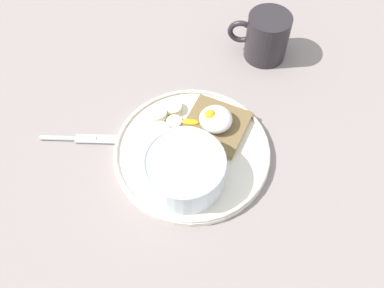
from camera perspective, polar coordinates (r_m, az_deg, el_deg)
The scene contains 11 objects.
ground_plane at distance 71.08cm, azimuth -0.00°, elevation -1.77°, with size 120.00×120.00×2.00cm, color gray.
plate at distance 69.56cm, azimuth -0.00°, elevation -1.00°, with size 25.52×25.52×1.60cm.
oatmeal_bowl at distance 64.27cm, azimuth -1.17°, elevation -3.42°, with size 12.54×12.54×5.62cm.
toast_slice at distance 71.49cm, azimuth 3.12°, elevation 2.42°, with size 11.75×11.75×1.14cm.
poached_egg at distance 69.92cm, azimuth 3.08°, elevation 3.37°, with size 8.35×5.46×3.23cm.
banana_slice_front at distance 72.03cm, azimuth -2.39°, elevation 2.89°, with size 3.23×3.18×1.13cm.
banana_slice_left at distance 73.66cm, azimuth -2.54°, elevation 4.84°, with size 3.67×3.71×1.52cm.
banana_slice_back at distance 73.16cm, azimuth -4.58°, elevation 4.17°, with size 4.84×4.81×1.73cm.
banana_slice_right at distance 70.98cm, azimuth -4.19°, elevation 1.81°, with size 4.19×4.23×1.59cm.
coffee_mug at distance 82.51cm, azimuth 9.87°, elevation 13.97°, with size 11.39×7.90×9.00cm.
knife at distance 73.92cm, azimuth -14.92°, elevation 0.70°, with size 12.91×3.51×0.80cm.
Camera 1 is at (-7.86, 36.39, 61.56)cm, focal length 40.00 mm.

